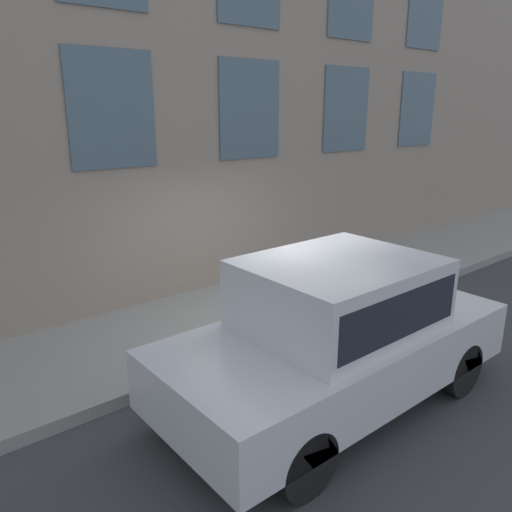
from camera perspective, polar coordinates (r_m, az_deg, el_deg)
The scene contains 6 objects.
ground_plane at distance 7.56m, azimuth 3.31°, elevation -10.12°, with size 80.00×80.00×0.00m, color #38383A.
sidewalk at distance 8.39m, azimuth -2.47°, elevation -6.70°, with size 2.49×60.00×0.16m.
building_facade at distance 8.94m, azimuth -8.70°, elevation 23.08°, with size 0.33×40.00×8.88m.
fire_hydrant at distance 7.59m, azimuth -1.66°, elevation -5.83°, with size 0.28×0.41×0.66m.
person at distance 8.12m, azimuth 1.55°, elevation -1.99°, with size 0.26×0.17×1.08m.
parked_car_silver_near at distance 5.85m, azimuth 9.22°, elevation -8.16°, with size 1.90×4.30×1.78m.
Camera 1 is at (-4.94, 4.62, 3.37)m, focal length 35.00 mm.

